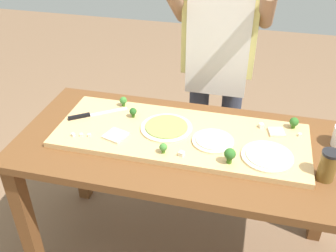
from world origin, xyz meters
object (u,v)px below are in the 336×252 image
pizza_slice_far_right (276,132)px  broccoli_floret_back_right (133,112)px  pizza_whole_pesto_green (166,127)px  cheese_crumble_b (73,135)px  cheese_crumble_d (81,135)px  prep_table (185,162)px  pizza_whole_white_garlic (267,156)px  broccoli_floret_center_left (230,155)px  cheese_crumble_a (300,135)px  cheese_crumble_e (182,154)px  cook_center (219,54)px  chefs_knife (90,115)px  broccoli_floret_front_mid (163,147)px  pizza_slice_far_left (116,136)px  cheese_crumble_f (89,135)px  sauce_jar (328,166)px  cheese_crumble_c (261,126)px  broccoli_floret_back_left (294,122)px  pizza_whole_cheese_artichoke (213,141)px  broccoli_floret_front_right (123,101)px

pizza_slice_far_right → broccoli_floret_back_right: size_ratio=1.38×
pizza_whole_pesto_green → pizza_slice_far_right: size_ratio=3.52×
cheese_crumble_b → cheese_crumble_d: size_ratio=1.11×
prep_table → pizza_whole_white_garlic: (0.37, -0.06, 0.15)m
broccoli_floret_center_left → cheese_crumble_a: (0.30, 0.28, -0.04)m
cheese_crumble_d → cheese_crumble_e: size_ratio=0.63×
cook_center → pizza_whole_pesto_green: bearing=-106.8°
chefs_knife → pizza_whole_pesto_green: 0.41m
broccoli_floret_front_mid → cheese_crumble_e: broccoli_floret_front_mid is taller
pizza_slice_far_left → cheese_crumble_f: size_ratio=7.02×
broccoli_floret_back_right → cheese_crumble_f: (-0.15, -0.21, -0.02)m
broccoli_floret_front_mid → pizza_slice_far_right: bearing=29.9°
cheese_crumble_d → pizza_slice_far_right: bearing=15.5°
cheese_crumble_f → sauce_jar: (1.05, -0.01, 0.04)m
pizza_whole_pesto_green → cheese_crumble_d: (-0.37, -0.16, -0.00)m
chefs_knife → broccoli_floret_center_left: (0.73, -0.21, 0.04)m
prep_table → broccoli_floret_back_right: size_ratio=31.26×
pizza_slice_far_left → cheese_crumble_e: cheese_crumble_e is taller
cheese_crumble_c → cheese_crumble_d: size_ratio=1.52×
pizza_slice_far_right → broccoli_floret_back_right: (-0.71, -0.03, 0.02)m
pizza_whole_pesto_green → cook_center: (0.17, 0.55, 0.17)m
broccoli_floret_back_left → cheese_crumble_b: bearing=-162.2°
pizza_whole_pesto_green → pizza_slice_far_right: bearing=9.8°
pizza_whole_pesto_green → cheese_crumble_e: cheese_crumble_e is taller
pizza_slice_far_left → broccoli_floret_back_right: 0.19m
broccoli_floret_back_right → cheese_crumble_c: size_ratio=2.51×
cook_center → cheese_crumble_c: bearing=-57.2°
broccoli_floret_back_right → cheese_crumble_c: bearing=5.4°
cheese_crumble_e → cook_center: bearing=86.1°
broccoli_floret_center_left → cheese_crumble_f: bearing=176.6°
pizza_whole_pesto_green → cheese_crumble_c: 0.46m
pizza_whole_cheese_artichoke → cheese_crumble_b: size_ratio=12.85×
broccoli_floret_back_right → cheese_crumble_d: 0.29m
cook_center → cheese_crumble_e: bearing=-93.9°
pizza_slice_far_left → chefs_knife: bearing=143.5°
cheese_crumble_e → sauce_jar: 0.60m
pizza_slice_far_left → cook_center: bearing=60.5°
pizza_whole_white_garlic → broccoli_floret_back_left: size_ratio=3.96×
prep_table → cheese_crumble_f: (-0.44, -0.10, 0.15)m
pizza_whole_white_garlic → broccoli_floret_back_right: 0.69m
broccoli_floret_front_right → cook_center: cook_center is taller
cheese_crumble_a → pizza_slice_far_left: bearing=-165.7°
pizza_whole_cheese_artichoke → cheese_crumble_e: size_ratio=9.01×
pizza_whole_white_garlic → broccoli_floret_back_left: (0.11, 0.27, 0.03)m
broccoli_floret_back_right → cheese_crumble_c: 0.64m
prep_table → cook_center: size_ratio=0.96×
broccoli_floret_back_right → cook_center: size_ratio=0.03×
cook_center → pizza_whole_white_garlic: bearing=-64.8°
broccoli_floret_front_mid → pizza_slice_far_left: bearing=165.1°
prep_table → chefs_knife: bearing=171.7°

